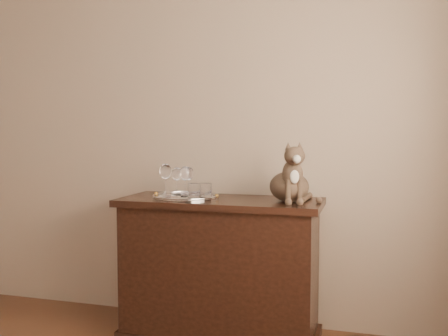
% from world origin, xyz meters
% --- Properties ---
extents(wall_back, '(4.00, 0.10, 2.70)m').
position_xyz_m(wall_back, '(0.00, 2.25, 1.35)').
color(wall_back, '#C0A490').
rests_on(wall_back, ground).
extents(sideboard, '(1.20, 0.50, 0.85)m').
position_xyz_m(sideboard, '(0.60, 1.94, 0.42)').
color(sideboard, black).
rests_on(sideboard, ground).
extents(tray, '(0.40, 0.40, 0.01)m').
position_xyz_m(tray, '(0.39, 1.93, 0.85)').
color(tray, silver).
rests_on(tray, sideboard).
extents(wine_glass_a, '(0.06, 0.06, 0.17)m').
position_xyz_m(wine_glass_a, '(0.30, 1.99, 0.94)').
color(wine_glass_a, silver).
rests_on(wine_glass_a, tray).
extents(wine_glass_b, '(0.07, 0.07, 0.17)m').
position_xyz_m(wine_glass_b, '(0.37, 2.02, 0.95)').
color(wine_glass_b, silver).
rests_on(wine_glass_b, tray).
extents(wine_glass_c, '(0.08, 0.08, 0.20)m').
position_xyz_m(wine_glass_c, '(0.27, 1.90, 0.96)').
color(wine_glass_c, silver).
rests_on(wine_glass_c, tray).
extents(wine_glass_d, '(0.07, 0.07, 0.18)m').
position_xyz_m(wine_glass_d, '(0.38, 1.94, 0.95)').
color(wine_glass_d, white).
rests_on(wine_glass_d, tray).
extents(tumbler_a, '(0.08, 0.08, 0.09)m').
position_xyz_m(tumbler_a, '(0.46, 1.87, 0.90)').
color(tumbler_a, white).
rests_on(tumbler_a, tray).
extents(tumbler_c, '(0.08, 0.08, 0.08)m').
position_xyz_m(tumbler_c, '(0.51, 1.92, 0.90)').
color(tumbler_c, white).
rests_on(tumbler_c, tray).
extents(cat, '(0.43, 0.42, 0.34)m').
position_xyz_m(cat, '(1.01, 1.94, 1.02)').
color(cat, '#48362B').
rests_on(cat, sideboard).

